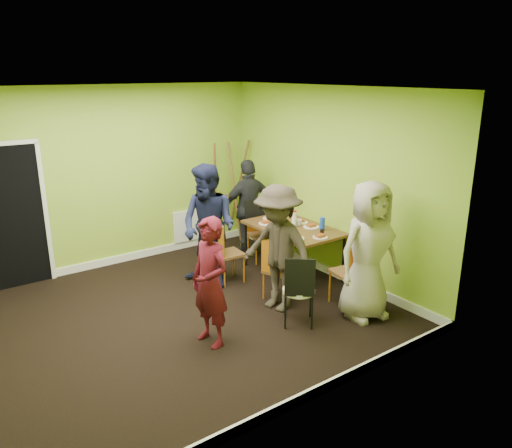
# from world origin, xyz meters

# --- Properties ---
(ground) EXTENTS (5.00, 5.00, 0.00)m
(ground) POSITION_xyz_m (0.00, 0.00, 0.00)
(ground) COLOR black
(ground) RESTS_ON ground
(room_walls) EXTENTS (5.04, 4.54, 2.82)m
(room_walls) POSITION_xyz_m (-0.02, 0.04, 0.99)
(room_walls) COLOR #9AB72F
(room_walls) RESTS_ON ground
(dining_table) EXTENTS (0.90, 1.50, 0.75)m
(dining_table) POSITION_xyz_m (2.05, 0.24, 0.70)
(dining_table) COLOR black
(dining_table) RESTS_ON ground
(chair_left_far) EXTENTS (0.41, 0.41, 0.92)m
(chair_left_far) POSITION_xyz_m (1.03, 0.58, 0.52)
(chair_left_far) COLOR orange
(chair_left_far) RESTS_ON ground
(chair_left_near) EXTENTS (0.46, 0.46, 0.87)m
(chair_left_near) POSITION_xyz_m (1.28, -0.34, 0.49)
(chair_left_near) COLOR orange
(chair_left_near) RESTS_ON ground
(chair_back_end) EXTENTS (0.48, 0.54, 0.99)m
(chair_back_end) POSITION_xyz_m (2.03, 1.14, 0.70)
(chair_back_end) COLOR orange
(chair_back_end) RESTS_ON ground
(chair_front_end) EXTENTS (0.47, 0.47, 0.99)m
(chair_front_end) POSITION_xyz_m (1.95, -1.09, 0.55)
(chair_front_end) COLOR orange
(chair_front_end) RESTS_ON ground
(chair_bentwood) EXTENTS (0.50, 0.50, 0.91)m
(chair_bentwood) POSITION_xyz_m (1.06, -1.06, 0.51)
(chair_bentwood) COLOR black
(chair_bentwood) RESTS_ON ground
(easel) EXTENTS (0.74, 0.70, 1.85)m
(easel) POSITION_xyz_m (2.07, 2.02, 0.91)
(easel) COLOR brown
(easel) RESTS_ON ground
(plate_near_left) EXTENTS (0.22, 0.22, 0.01)m
(plate_near_left) POSITION_xyz_m (1.81, 0.61, 0.76)
(plate_near_left) COLOR white
(plate_near_left) RESTS_ON dining_table
(plate_near_right) EXTENTS (0.25, 0.25, 0.01)m
(plate_near_right) POSITION_xyz_m (1.72, -0.20, 0.76)
(plate_near_right) COLOR white
(plate_near_right) RESTS_ON dining_table
(plate_far_back) EXTENTS (0.24, 0.24, 0.01)m
(plate_far_back) POSITION_xyz_m (2.03, 0.78, 0.76)
(plate_far_back) COLOR white
(plate_far_back) RESTS_ON dining_table
(plate_far_front) EXTENTS (0.21, 0.21, 0.01)m
(plate_far_front) POSITION_xyz_m (2.03, -0.37, 0.76)
(plate_far_front) COLOR white
(plate_far_front) RESTS_ON dining_table
(plate_wall_back) EXTENTS (0.25, 0.25, 0.01)m
(plate_wall_back) POSITION_xyz_m (2.27, 0.34, 0.76)
(plate_wall_back) COLOR white
(plate_wall_back) RESTS_ON dining_table
(plate_wall_front) EXTENTS (0.24, 0.24, 0.01)m
(plate_wall_front) POSITION_xyz_m (2.26, 0.07, 0.76)
(plate_wall_front) COLOR white
(plate_wall_front) RESTS_ON dining_table
(thermos) EXTENTS (0.07, 0.07, 0.23)m
(thermos) POSITION_xyz_m (2.06, 0.24, 0.86)
(thermos) COLOR white
(thermos) RESTS_ON dining_table
(blue_bottle) EXTENTS (0.07, 0.07, 0.20)m
(blue_bottle) POSITION_xyz_m (2.27, -0.15, 0.85)
(blue_bottle) COLOR blue
(blue_bottle) RESTS_ON dining_table
(orange_bottle) EXTENTS (0.04, 0.04, 0.07)m
(orange_bottle) POSITION_xyz_m (1.96, 0.42, 0.79)
(orange_bottle) COLOR orange
(orange_bottle) RESTS_ON dining_table
(glass_mid) EXTENTS (0.07, 0.07, 0.09)m
(glass_mid) POSITION_xyz_m (1.84, 0.44, 0.79)
(glass_mid) COLOR black
(glass_mid) RESTS_ON dining_table
(glass_back) EXTENTS (0.06, 0.06, 0.10)m
(glass_back) POSITION_xyz_m (2.12, 0.70, 0.80)
(glass_back) COLOR black
(glass_back) RESTS_ON dining_table
(glass_front) EXTENTS (0.06, 0.06, 0.09)m
(glass_front) POSITION_xyz_m (2.13, -0.30, 0.80)
(glass_front) COLOR black
(glass_front) RESTS_ON dining_table
(cup_a) EXTENTS (0.13, 0.13, 0.11)m
(cup_a) POSITION_xyz_m (1.85, 0.13, 0.80)
(cup_a) COLOR white
(cup_a) RESTS_ON dining_table
(cup_b) EXTENTS (0.10, 0.10, 0.10)m
(cup_b) POSITION_xyz_m (2.16, 0.25, 0.80)
(cup_b) COLOR white
(cup_b) RESTS_ON dining_table
(person_standing) EXTENTS (0.43, 0.59, 1.49)m
(person_standing) POSITION_xyz_m (-0.01, -0.78, 0.75)
(person_standing) COLOR #510E1B
(person_standing) RESTS_ON ground
(person_left_far) EXTENTS (0.95, 1.05, 1.77)m
(person_left_far) POSITION_xyz_m (0.82, 0.63, 0.88)
(person_left_far) COLOR #151834
(person_left_far) RESTS_ON ground
(person_left_near) EXTENTS (0.83, 1.18, 1.66)m
(person_left_near) POSITION_xyz_m (1.14, -0.54, 0.83)
(person_left_near) COLOR #2E281F
(person_left_near) RESTS_ON ground
(person_back_end) EXTENTS (1.00, 0.56, 1.62)m
(person_back_end) POSITION_xyz_m (2.00, 1.32, 0.81)
(person_back_end) COLOR black
(person_back_end) RESTS_ON ground
(person_front_end) EXTENTS (0.92, 0.66, 1.76)m
(person_front_end) POSITION_xyz_m (1.90, -1.37, 0.88)
(person_front_end) COLOR #9C9288
(person_front_end) RESTS_ON ground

